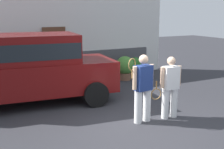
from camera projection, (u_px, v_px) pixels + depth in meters
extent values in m
plane|color=#2D2D33|center=(138.00, 127.00, 6.94)|extent=(40.00, 40.00, 0.00)
cube|color=white|center=(62.00, 37.00, 11.52)|extent=(9.16, 0.30, 3.40)
cube|color=#4C4C51|center=(64.00, 66.00, 11.59)|extent=(7.70, 0.10, 1.10)
cube|color=brown|center=(55.00, 54.00, 11.30)|extent=(0.90, 0.06, 2.10)
cube|color=#590C0C|center=(36.00, 77.00, 8.60)|extent=(4.77, 2.37, 0.90)
cube|color=#590C0C|center=(25.00, 48.00, 8.33)|extent=(3.07, 2.05, 0.80)
cube|color=black|center=(25.00, 49.00, 8.33)|extent=(3.01, 2.07, 0.44)
cylinder|color=black|center=(79.00, 80.00, 10.10)|extent=(0.74, 0.33, 0.72)
cylinder|color=black|center=(96.00, 94.00, 8.37)|extent=(0.74, 0.33, 0.72)
cylinder|color=white|center=(147.00, 105.00, 7.26)|extent=(0.19, 0.19, 0.82)
cylinder|color=white|center=(138.00, 107.00, 7.11)|extent=(0.19, 0.19, 0.82)
cube|color=navy|center=(143.00, 78.00, 7.04)|extent=(0.45, 0.31, 0.61)
sphere|color=beige|center=(144.00, 59.00, 6.94)|extent=(0.23, 0.23, 0.23)
cylinder|color=beige|center=(151.00, 75.00, 7.17)|extent=(0.10, 0.10, 0.55)
cylinder|color=beige|center=(135.00, 78.00, 6.89)|extent=(0.10, 0.10, 0.55)
torus|color=olive|center=(132.00, 64.00, 6.83)|extent=(0.28, 0.14, 0.29)
cylinder|color=olive|center=(132.00, 74.00, 6.88)|extent=(0.03, 0.03, 0.20)
cylinder|color=white|center=(174.00, 103.00, 7.52)|extent=(0.18, 0.18, 0.77)
cylinder|color=white|center=(165.00, 104.00, 7.43)|extent=(0.18, 0.18, 0.77)
cube|color=white|center=(171.00, 78.00, 7.33)|extent=(0.41, 0.28, 0.57)
sphere|color=beige|center=(171.00, 61.00, 7.24)|extent=(0.21, 0.21, 0.21)
cylinder|color=beige|center=(179.00, 76.00, 7.42)|extent=(0.10, 0.10, 0.52)
cylinder|color=beige|center=(162.00, 78.00, 7.24)|extent=(0.10, 0.10, 0.52)
torus|color=olive|center=(156.00, 94.00, 7.32)|extent=(0.37, 0.06, 0.37)
cylinder|color=olive|center=(156.00, 85.00, 7.27)|extent=(0.03, 0.03, 0.20)
cylinder|color=brown|center=(125.00, 76.00, 11.68)|extent=(0.46, 0.46, 0.28)
sphere|color=#4C8C38|center=(125.00, 65.00, 11.59)|extent=(0.72, 0.72, 0.72)
cylinder|color=brown|center=(135.00, 73.00, 12.47)|extent=(0.38, 0.38, 0.23)
sphere|color=#2D6B28|center=(135.00, 64.00, 12.39)|extent=(0.59, 0.59, 0.59)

